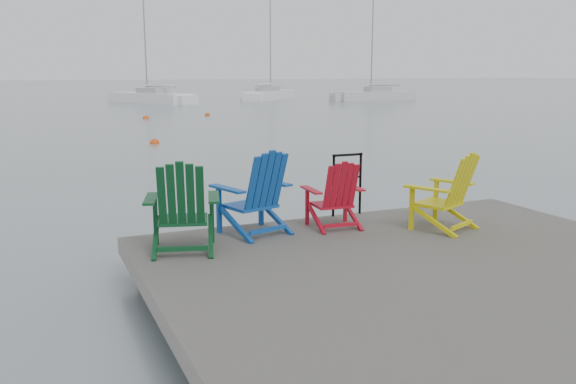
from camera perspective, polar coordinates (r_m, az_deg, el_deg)
name	(u,v)px	position (r m, az deg, el deg)	size (l,w,h in m)	color
ground	(434,308)	(6.98, 13.47, -10.54)	(400.00, 400.00, 0.00)	slate
dock	(435,278)	(6.86, 13.60, -7.84)	(6.00, 5.00, 1.40)	#282624
handrail	(347,178)	(8.82, 5.55, 1.30)	(0.48, 0.04, 0.90)	black
chair_green	(182,206)	(7.06, -9.87, -1.34)	(0.99, 0.94, 1.07)	#0A3A1B
chair_blue	(256,193)	(7.73, -2.97, -0.05)	(1.01, 0.96, 1.08)	#0E4294
chair_red	(335,195)	(8.06, 4.46, -0.24)	(0.76, 0.70, 0.90)	#A80C1D
chair_yellow	(447,191)	(8.22, 14.70, 0.05)	(0.99, 0.95, 1.02)	#C9BD0B
sailboat_near	(151,98)	(53.12, -12.69, 8.55)	(6.01, 9.28, 12.52)	white
sailboat_mid	(269,95)	(58.03, -1.78, 9.01)	(7.67, 8.63, 12.59)	white
sailboat_far	(375,96)	(56.40, 8.10, 8.85)	(7.42, 2.13, 10.31)	silver
buoy_a	(155,143)	(22.63, -12.36, 4.46)	(0.35, 0.35, 0.35)	#DE450D
buoy_c	(207,115)	(36.74, -7.55, 7.11)	(0.32, 0.32, 0.32)	#BA3E0A
buoy_d	(146,119)	(34.90, -13.16, 6.71)	(0.36, 0.36, 0.36)	#DA4E0C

